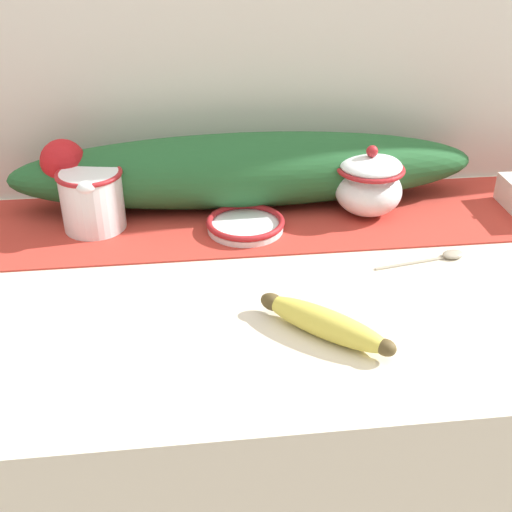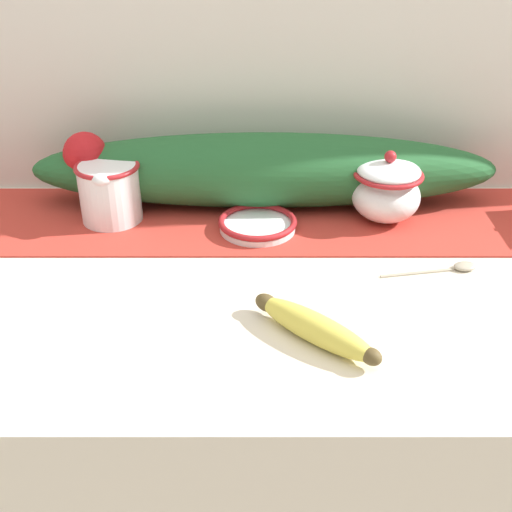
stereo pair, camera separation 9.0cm
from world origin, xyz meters
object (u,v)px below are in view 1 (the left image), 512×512
at_px(spoon, 447,256).
at_px(sugar_bowl, 369,184).
at_px(small_dish, 245,224).
at_px(banana, 325,323).
at_px(cream_pitcher, 92,197).

bearing_deg(spoon, sugar_bowl, 106.72).
distance_m(sugar_bowl, small_dish, 0.22).
bearing_deg(small_dish, banana, -76.48).
height_order(sugar_bowl, spoon, sugar_bowl).
bearing_deg(small_dish, sugar_bowl, 10.14).
xyz_separation_m(small_dish, banana, (0.07, -0.30, 0.01)).
bearing_deg(sugar_bowl, spoon, -63.02).
xyz_separation_m(sugar_bowl, small_dish, (-0.22, -0.04, -0.05)).
height_order(cream_pitcher, small_dish, cream_pitcher).
distance_m(cream_pitcher, sugar_bowl, 0.47).
height_order(cream_pitcher, spoon, cream_pitcher).
distance_m(sugar_bowl, banana, 0.37).
height_order(small_dish, banana, banana).
bearing_deg(small_dish, spoon, -22.55).
distance_m(cream_pitcher, small_dish, 0.26).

